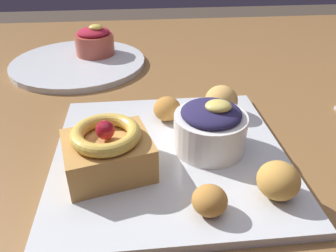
{
  "coord_description": "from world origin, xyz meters",
  "views": [
    {
      "loc": [
        -0.02,
        -0.52,
        1.01
      ],
      "look_at": [
        0.02,
        -0.14,
        0.77
      ],
      "focal_mm": 35.68,
      "sensor_mm": 36.0,
      "label": 1
    }
  ],
  "objects": [
    {
      "name": "front_plate",
      "position": [
        0.02,
        -0.16,
        0.74
      ],
      "size": [
        0.31,
        0.31,
        0.01
      ],
      "primitive_type": "cube",
      "color": "silver",
      "rests_on": "dining_table"
    },
    {
      "name": "fritter_middle",
      "position": [
        0.11,
        -0.06,
        0.77
      ],
      "size": [
        0.05,
        0.05,
        0.05
      ],
      "primitive_type": "ellipsoid",
      "color": "tan",
      "rests_on": "front_plate"
    },
    {
      "name": "cake_slice",
      "position": [
        -0.06,
        -0.19,
        0.77
      ],
      "size": [
        0.12,
        0.11,
        0.07
      ],
      "rotation": [
        0.0,
        0.0,
        0.24
      ],
      "color": "#C68E47",
      "rests_on": "front_plate"
    },
    {
      "name": "fritter_extra",
      "position": [
        0.05,
        -0.27,
        0.76
      ],
      "size": [
        0.04,
        0.04,
        0.03
      ],
      "primitive_type": "ellipsoid",
      "color": "#BC7F38",
      "rests_on": "front_plate"
    },
    {
      "name": "back_ramekin",
      "position": [
        -0.11,
        0.24,
        0.77
      ],
      "size": [
        0.09,
        0.09,
        0.07
      ],
      "color": "#B24C3D",
      "rests_on": "back_plate"
    },
    {
      "name": "fritter_front",
      "position": [
        0.13,
        -0.25,
        0.76
      ],
      "size": [
        0.05,
        0.05,
        0.04
      ],
      "primitive_type": "ellipsoid",
      "color": "gold",
      "rests_on": "front_plate"
    },
    {
      "name": "fritter_back",
      "position": [
        0.03,
        -0.07,
        0.76
      ],
      "size": [
        0.04,
        0.04,
        0.04
      ],
      "primitive_type": "ellipsoid",
      "color": "#BC7F38",
      "rests_on": "front_plate"
    },
    {
      "name": "dining_table",
      "position": [
        0.0,
        0.0,
        0.65
      ],
      "size": [
        1.46,
        1.15,
        0.73
      ],
      "color": "brown",
      "rests_on": "ground_plane"
    },
    {
      "name": "back_plate",
      "position": [
        -0.14,
        0.2,
        0.74
      ],
      "size": [
        0.29,
        0.29,
        0.01
      ],
      "primitive_type": "cylinder",
      "color": "silver",
      "rests_on": "dining_table"
    },
    {
      "name": "berry_ramekin",
      "position": [
        0.07,
        -0.16,
        0.77
      ],
      "size": [
        0.1,
        0.1,
        0.07
      ],
      "color": "white",
      "rests_on": "front_plate"
    }
  ]
}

